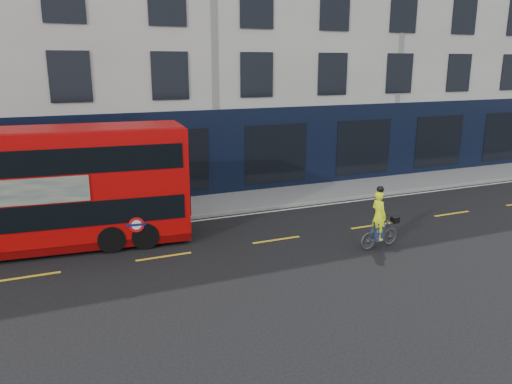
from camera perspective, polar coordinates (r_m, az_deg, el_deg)
ground at (r=16.36m, az=4.62°, el=-7.14°), size 120.00×120.00×0.00m
pavement at (r=21.99m, az=-3.22°, el=-1.22°), size 60.00×3.00×0.12m
kerb at (r=20.64m, az=-1.80°, el=-2.25°), size 60.00×0.12×0.13m
building_terrace at (r=27.36m, az=-8.27°, el=17.47°), size 50.00×10.07×15.00m
road_edge_line at (r=20.39m, az=-1.49°, el=-2.64°), size 58.00×0.10×0.01m
lane_dashes at (r=17.61m, az=2.36°, el=-5.48°), size 58.00×0.12×0.01m
bus at (r=17.68m, az=-24.15°, el=0.29°), size 10.15×3.15×4.02m
cyclist at (r=17.15m, az=13.91°, el=-3.90°), size 1.62×0.64×2.16m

